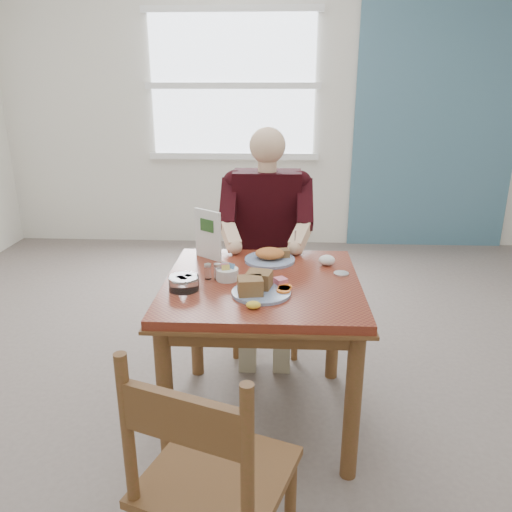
# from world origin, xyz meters

# --- Properties ---
(floor) EXTENTS (6.00, 6.00, 0.00)m
(floor) POSITION_xyz_m (0.00, 0.00, 0.00)
(floor) COLOR #635650
(floor) RESTS_ON ground
(wall_back) EXTENTS (5.50, 0.00, 5.50)m
(wall_back) POSITION_xyz_m (0.00, 3.00, 1.40)
(wall_back) COLOR silver
(wall_back) RESTS_ON ground
(accent_panel) EXTENTS (1.60, 0.02, 2.80)m
(accent_panel) POSITION_xyz_m (1.60, 2.98, 1.40)
(accent_panel) COLOR slate
(accent_panel) RESTS_ON ground
(lemon_wedge) EXTENTS (0.07, 0.06, 0.03)m
(lemon_wedge) POSITION_xyz_m (-0.02, -0.31, 0.77)
(lemon_wedge) COLOR yellow
(lemon_wedge) RESTS_ON table
(napkin) EXTENTS (0.10, 0.09, 0.05)m
(napkin) POSITION_xyz_m (0.32, 0.22, 0.78)
(napkin) COLOR white
(napkin) RESTS_ON table
(metal_dish) EXTENTS (0.09, 0.09, 0.01)m
(metal_dish) POSITION_xyz_m (0.38, 0.09, 0.75)
(metal_dish) COLOR silver
(metal_dish) RESTS_ON table
(window) EXTENTS (1.72, 0.04, 1.42)m
(window) POSITION_xyz_m (-0.40, 2.97, 1.60)
(window) COLOR white
(window) RESTS_ON wall_back
(table) EXTENTS (0.92, 0.92, 0.75)m
(table) POSITION_xyz_m (0.00, 0.00, 0.64)
(table) COLOR maroon
(table) RESTS_ON ground
(chair_far) EXTENTS (0.42, 0.42, 0.95)m
(chair_far) POSITION_xyz_m (0.00, 0.80, 0.48)
(chair_far) COLOR brown
(chair_far) RESTS_ON ground
(chair_near) EXTENTS (0.54, 0.54, 0.95)m
(chair_near) POSITION_xyz_m (-0.12, -0.97, 0.48)
(chair_near) COLOR brown
(chair_near) RESTS_ON ground
(diner) EXTENTS (0.53, 0.56, 1.39)m
(diner) POSITION_xyz_m (0.00, 0.71, 0.81)
(diner) COLOR tan
(diner) RESTS_ON chair_far
(near_plate) EXTENTS (0.28, 0.26, 0.09)m
(near_plate) POSITION_xyz_m (-0.01, -0.15, 0.78)
(near_plate) COLOR white
(near_plate) RESTS_ON table
(far_plate) EXTENTS (0.31, 0.31, 0.07)m
(far_plate) POSITION_xyz_m (0.03, 0.27, 0.78)
(far_plate) COLOR white
(far_plate) RESTS_ON table
(caddy) EXTENTS (0.13, 0.13, 0.08)m
(caddy) POSITION_xyz_m (-0.16, 0.00, 0.78)
(caddy) COLOR white
(caddy) RESTS_ON table
(shakers) EXTENTS (0.08, 0.04, 0.07)m
(shakers) POSITION_xyz_m (-0.23, 0.01, 0.79)
(shakers) COLOR white
(shakers) RESTS_ON table
(creamer) EXTENTS (0.15, 0.15, 0.06)m
(creamer) POSITION_xyz_m (-0.34, -0.13, 0.78)
(creamer) COLOR white
(creamer) RESTS_ON table
(menu) EXTENTS (0.15, 0.12, 0.26)m
(menu) POSITION_xyz_m (-0.29, 0.30, 0.88)
(menu) COLOR white
(menu) RESTS_ON table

